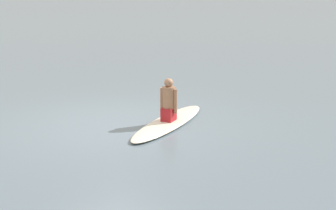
{
  "coord_description": "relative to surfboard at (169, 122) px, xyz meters",
  "views": [
    {
      "loc": [
        6.68,
        7.23,
        3.12
      ],
      "look_at": [
        -0.52,
        1.1,
        0.56
      ],
      "focal_mm": 51.73,
      "sensor_mm": 36.0,
      "label": 1
    }
  ],
  "objects": [
    {
      "name": "ground_plane",
      "position": [
        0.9,
        -0.8,
        -0.04
      ],
      "size": [
        400.0,
        400.0,
        0.0
      ],
      "primitive_type": "plane",
      "color": "slate"
    },
    {
      "name": "person_paddler",
      "position": [
        -0.0,
        0.0,
        0.46
      ],
      "size": [
        0.36,
        0.41,
        0.92
      ],
      "rotation": [
        0.0,
        0.0,
        0.24
      ],
      "color": "#A51E23",
      "rests_on": "surfboard"
    },
    {
      "name": "surfboard",
      "position": [
        0.0,
        0.0,
        0.0
      ],
      "size": [
        3.08,
        1.39,
        0.09
      ],
      "primitive_type": "ellipsoid",
      "rotation": [
        0.0,
        0.0,
        0.24
      ],
      "color": "silver",
      "rests_on": "ground"
    }
  ]
}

